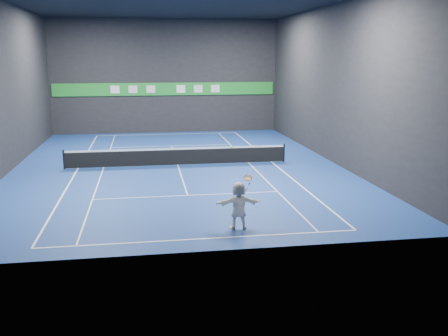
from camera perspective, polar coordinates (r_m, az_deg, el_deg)
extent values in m
plane|color=navy|center=(28.39, -5.30, 0.31)|extent=(26.00, 26.00, 0.00)
cube|color=black|center=(40.76, -6.70, 10.36)|extent=(18.00, 0.10, 9.00)
cube|color=black|center=(14.88, -2.21, 6.80)|extent=(18.00, 0.10, 9.00)
cube|color=black|center=(28.66, -23.96, 8.50)|extent=(0.10, 26.00, 9.00)
cube|color=black|center=(29.75, 12.32, 9.39)|extent=(0.10, 26.00, 9.00)
cube|color=white|center=(16.99, -2.54, -8.09)|extent=(10.98, 0.08, 0.01)
cube|color=white|center=(40.07, -6.47, 3.87)|extent=(10.98, 0.08, 0.01)
cube|color=white|center=(28.58, -16.35, -0.07)|extent=(0.08, 23.78, 0.01)
cube|color=white|center=(29.25, 5.49, 0.67)|extent=(0.08, 23.78, 0.01)
cube|color=white|center=(28.43, -13.60, 0.03)|extent=(0.06, 23.78, 0.01)
cube|color=white|center=(28.94, 2.84, 0.59)|extent=(0.06, 23.78, 0.01)
cube|color=white|center=(22.19, -4.17, -3.14)|extent=(8.23, 0.06, 0.01)
cube|color=white|center=(34.66, -6.03, 2.52)|extent=(8.23, 0.06, 0.01)
cube|color=white|center=(28.39, -5.30, 0.31)|extent=(0.06, 12.80, 0.01)
imported|color=white|center=(17.70, 1.68, -4.30)|extent=(1.59, 0.52, 1.72)
sphere|color=#BFE526|center=(17.28, 0.92, 2.31)|extent=(0.07, 0.07, 0.07)
cylinder|color=black|center=(28.57, -17.83, 0.93)|extent=(0.10, 0.10, 1.07)
cylinder|color=black|center=(29.33, 6.85, 1.73)|extent=(0.10, 0.10, 1.07)
cube|color=black|center=(28.29, -5.32, 1.24)|extent=(12.40, 0.03, 0.86)
cube|color=white|center=(28.20, -5.34, 2.19)|extent=(12.40, 0.04, 0.10)
cube|color=#1F902D|center=(40.75, -6.66, 8.95)|extent=(17.64, 0.06, 1.00)
cube|color=white|center=(40.71, -12.35, 8.75)|extent=(0.70, 0.04, 0.60)
cube|color=silver|center=(40.66, -10.36, 8.83)|extent=(0.70, 0.04, 0.60)
cube|color=silver|center=(40.65, -8.37, 8.90)|extent=(0.70, 0.04, 0.60)
cube|color=white|center=(40.76, -4.95, 8.99)|extent=(0.70, 0.04, 0.60)
cube|color=silver|center=(40.89, -2.97, 9.03)|extent=(0.70, 0.04, 0.60)
cube|color=silver|center=(41.06, -1.00, 9.06)|extent=(0.70, 0.04, 0.60)
torus|color=red|center=(17.56, 2.73, -1.13)|extent=(0.41, 0.35, 0.25)
cylinder|color=#CBD24A|center=(17.56, 2.82, -1.15)|extent=(0.38, 0.35, 0.17)
cylinder|color=red|center=(17.62, 2.92, -1.81)|extent=(0.07, 0.16, 0.15)
cylinder|color=#FFEF0D|center=(17.63, 2.56, -2.48)|extent=(0.14, 0.17, 0.23)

